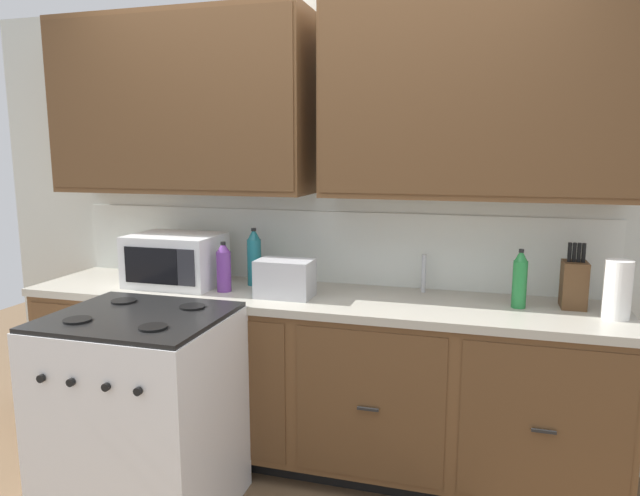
{
  "coord_description": "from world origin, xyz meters",
  "views": [
    {
      "loc": [
        0.84,
        -2.41,
        1.64
      ],
      "look_at": [
        0.07,
        0.27,
        1.17
      ],
      "focal_mm": 31.82,
      "sensor_mm": 36.0,
      "label": 1
    }
  ],
  "objects_px": {
    "bottle_violet": "(224,267)",
    "bottle_green": "(520,279)",
    "knife_block": "(574,284)",
    "paper_towel_roll": "(617,290)",
    "toaster": "(285,278)",
    "stove_range": "(143,415)",
    "bottle_teal": "(254,257)",
    "microwave": "(176,260)"
  },
  "relations": [
    {
      "from": "bottle_violet",
      "to": "bottle_green",
      "type": "bearing_deg",
      "value": 3.63
    },
    {
      "from": "knife_block",
      "to": "paper_towel_roll",
      "type": "height_order",
      "value": "knife_block"
    },
    {
      "from": "toaster",
      "to": "paper_towel_roll",
      "type": "xyz_separation_m",
      "value": [
        1.52,
        0.05,
        0.03
      ]
    },
    {
      "from": "toaster",
      "to": "stove_range",
      "type": "bearing_deg",
      "value": -131.7
    },
    {
      "from": "bottle_teal",
      "to": "bottle_green",
      "type": "height_order",
      "value": "bottle_teal"
    },
    {
      "from": "microwave",
      "to": "paper_towel_roll",
      "type": "height_order",
      "value": "microwave"
    },
    {
      "from": "stove_range",
      "to": "paper_towel_roll",
      "type": "distance_m",
      "value": 2.18
    },
    {
      "from": "toaster",
      "to": "knife_block",
      "type": "height_order",
      "value": "knife_block"
    },
    {
      "from": "bottle_teal",
      "to": "microwave",
      "type": "bearing_deg",
      "value": -164.38
    },
    {
      "from": "stove_range",
      "to": "bottle_violet",
      "type": "distance_m",
      "value": 0.82
    },
    {
      "from": "microwave",
      "to": "paper_towel_roll",
      "type": "distance_m",
      "value": 2.19
    },
    {
      "from": "bottle_teal",
      "to": "bottle_green",
      "type": "bearing_deg",
      "value": -3.51
    },
    {
      "from": "toaster",
      "to": "paper_towel_roll",
      "type": "relative_size",
      "value": 1.08
    },
    {
      "from": "bottle_teal",
      "to": "bottle_green",
      "type": "relative_size",
      "value": 1.13
    },
    {
      "from": "paper_towel_roll",
      "to": "toaster",
      "type": "bearing_deg",
      "value": -178.25
    },
    {
      "from": "paper_towel_roll",
      "to": "knife_block",
      "type": "bearing_deg",
      "value": 138.54
    },
    {
      "from": "knife_block",
      "to": "bottle_teal",
      "type": "relative_size",
      "value": 0.98
    },
    {
      "from": "stove_range",
      "to": "bottle_green",
      "type": "distance_m",
      "value": 1.84
    },
    {
      "from": "bottle_violet",
      "to": "stove_range",
      "type": "bearing_deg",
      "value": -104.08
    },
    {
      "from": "paper_towel_roll",
      "to": "bottle_green",
      "type": "xyz_separation_m",
      "value": [
        -0.4,
        0.07,
        0.01
      ]
    },
    {
      "from": "knife_block",
      "to": "bottle_teal",
      "type": "height_order",
      "value": "bottle_teal"
    },
    {
      "from": "toaster",
      "to": "paper_towel_roll",
      "type": "bearing_deg",
      "value": 1.75
    },
    {
      "from": "bottle_green",
      "to": "microwave",
      "type": "bearing_deg",
      "value": -178.98
    },
    {
      "from": "knife_block",
      "to": "paper_towel_roll",
      "type": "distance_m",
      "value": 0.21
    },
    {
      "from": "toaster",
      "to": "knife_block",
      "type": "distance_m",
      "value": 1.38
    },
    {
      "from": "knife_block",
      "to": "bottle_violet",
      "type": "height_order",
      "value": "knife_block"
    },
    {
      "from": "bottle_violet",
      "to": "paper_towel_roll",
      "type": "bearing_deg",
      "value": 0.77
    },
    {
      "from": "microwave",
      "to": "toaster",
      "type": "xyz_separation_m",
      "value": [
        0.66,
        -0.08,
        -0.04
      ]
    },
    {
      "from": "bottle_violet",
      "to": "bottle_green",
      "type": "height_order",
      "value": "bottle_green"
    },
    {
      "from": "microwave",
      "to": "toaster",
      "type": "distance_m",
      "value": 0.67
    },
    {
      "from": "stove_range",
      "to": "bottle_green",
      "type": "bearing_deg",
      "value": 22.39
    },
    {
      "from": "knife_block",
      "to": "bottle_violet",
      "type": "distance_m",
      "value": 1.72
    },
    {
      "from": "microwave",
      "to": "knife_block",
      "type": "relative_size",
      "value": 1.55
    },
    {
      "from": "toaster",
      "to": "bottle_violet",
      "type": "xyz_separation_m",
      "value": [
        -0.35,
        0.02,
        0.03
      ]
    },
    {
      "from": "microwave",
      "to": "bottle_teal",
      "type": "bearing_deg",
      "value": 15.62
    },
    {
      "from": "knife_block",
      "to": "paper_towel_roll",
      "type": "relative_size",
      "value": 1.19
    },
    {
      "from": "paper_towel_roll",
      "to": "bottle_teal",
      "type": "xyz_separation_m",
      "value": [
        -1.77,
        0.15,
        0.02
      ]
    },
    {
      "from": "stove_range",
      "to": "bottle_violet",
      "type": "bearing_deg",
      "value": 75.92
    },
    {
      "from": "microwave",
      "to": "knife_block",
      "type": "distance_m",
      "value": 2.03
    },
    {
      "from": "paper_towel_roll",
      "to": "bottle_violet",
      "type": "relative_size",
      "value": 0.99
    },
    {
      "from": "paper_towel_roll",
      "to": "stove_range",
      "type": "bearing_deg",
      "value": -163.5
    },
    {
      "from": "bottle_green",
      "to": "stove_range",
      "type": "bearing_deg",
      "value": -157.61
    }
  ]
}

